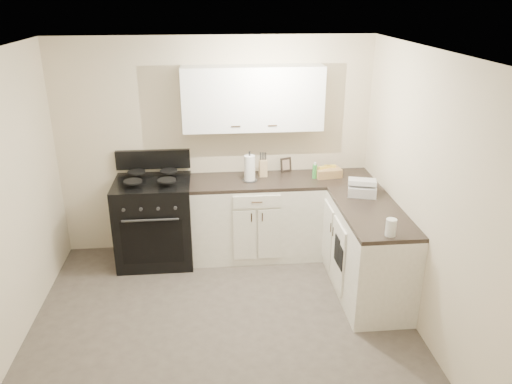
{
  "coord_description": "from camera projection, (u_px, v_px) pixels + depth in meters",
  "views": [
    {
      "loc": [
        -0.06,
        -3.79,
        2.92
      ],
      "look_at": [
        0.38,
        0.85,
        1.05
      ],
      "focal_mm": 35.0,
      "sensor_mm": 36.0,
      "label": 1
    }
  ],
  "objects": [
    {
      "name": "floor",
      "position": [
        223.0,
        334.0,
        4.59
      ],
      "size": [
        3.6,
        3.6,
        0.0
      ],
      "primitive_type": "plane",
      "color": "#473F38",
      "rests_on": "ground"
    },
    {
      "name": "wall_back",
      "position": [
        215.0,
        147.0,
        5.79
      ],
      "size": [
        3.6,
        0.0,
        3.6
      ],
      "primitive_type": "plane",
      "rotation": [
        1.57,
        0.0,
        0.0
      ],
      "color": "beige",
      "rests_on": "ground"
    },
    {
      "name": "stove",
      "position": [
        155.0,
        223.0,
        5.72
      ],
      "size": [
        0.84,
        0.72,
        1.02
      ],
      "primitive_type": "cube",
      "color": "black",
      "rests_on": "floor"
    },
    {
      "name": "picture_frame",
      "position": [
        286.0,
        165.0,
        5.9
      ],
      "size": [
        0.14,
        0.09,
        0.17
      ],
      "primitive_type": "cube",
      "rotation": [
        -0.14,
        0.0,
        0.37
      ],
      "color": "black",
      "rests_on": "countertop_back"
    },
    {
      "name": "ceiling",
      "position": [
        215.0,
        54.0,
        3.66
      ],
      "size": [
        3.6,
        3.6,
        0.0
      ],
      "primitive_type": "plane",
      "color": "white",
      "rests_on": "wall_back"
    },
    {
      "name": "oven_mitt_far",
      "position": [
        337.0,
        249.0,
        5.01
      ],
      "size": [
        0.02,
        0.16,
        0.28
      ],
      "primitive_type": "cube",
      "color": "black",
      "rests_on": "base_cabinets_right"
    },
    {
      "name": "wicker_basket",
      "position": [
        328.0,
        172.0,
        5.75
      ],
      "size": [
        0.32,
        0.23,
        0.1
      ],
      "primitive_type": "cube",
      "rotation": [
        0.0,
        0.0,
        0.14
      ],
      "color": "tan",
      "rests_on": "countertop_right"
    },
    {
      "name": "soap_bottle",
      "position": [
        315.0,
        171.0,
        5.69
      ],
      "size": [
        0.06,
        0.06,
        0.16
      ],
      "primitive_type": "cylinder",
      "rotation": [
        0.0,
        0.0,
        -0.25
      ],
      "color": "green",
      "rests_on": "countertop_back"
    },
    {
      "name": "countertop_right",
      "position": [
        363.0,
        200.0,
        5.17
      ],
      "size": [
        0.6,
        1.9,
        0.04
      ],
      "primitive_type": "cube",
      "color": "black",
      "rests_on": "base_cabinets_right"
    },
    {
      "name": "upper_cabinets",
      "position": [
        253.0,
        98.0,
        5.47
      ],
      "size": [
        1.55,
        0.3,
        0.7
      ],
      "primitive_type": "cube",
      "color": "white",
      "rests_on": "wall_back"
    },
    {
      "name": "oven_mitt_near",
      "position": [
        341.0,
        258.0,
        4.88
      ],
      "size": [
        0.02,
        0.14,
        0.24
      ],
      "primitive_type": "cube",
      "color": "black",
      "rests_on": "base_cabinets_right"
    },
    {
      "name": "knife_block",
      "position": [
        263.0,
        168.0,
        5.74
      ],
      "size": [
        0.09,
        0.08,
        0.2
      ],
      "primitive_type": "cube",
      "rotation": [
        0.0,
        0.0,
        0.05
      ],
      "color": "#D1B080",
      "rests_on": "countertop_back"
    },
    {
      "name": "countertop_back",
      "position": [
        254.0,
        182.0,
        5.67
      ],
      "size": [
        1.55,
        0.6,
        0.04
      ],
      "primitive_type": "cube",
      "color": "black",
      "rests_on": "base_cabinets_back"
    },
    {
      "name": "glass_jar",
      "position": [
        391.0,
        227.0,
        4.34
      ],
      "size": [
        0.12,
        0.12,
        0.16
      ],
      "primitive_type": "cylinder",
      "rotation": [
        0.0,
        0.0,
        -0.33
      ],
      "color": "silver",
      "rests_on": "countertop_right"
    },
    {
      "name": "paper_towel",
      "position": [
        250.0,
        168.0,
        5.59
      ],
      "size": [
        0.16,
        0.16,
        0.29
      ],
      "primitive_type": "cylinder",
      "rotation": [
        0.0,
        0.0,
        -0.38
      ],
      "color": "white",
      "rests_on": "countertop_back"
    },
    {
      "name": "wall_front",
      "position": [
        230.0,
        357.0,
        2.46
      ],
      "size": [
        3.6,
        0.0,
        3.6
      ],
      "primitive_type": "plane",
      "rotation": [
        -1.57,
        0.0,
        0.0
      ],
      "color": "beige",
      "rests_on": "ground"
    },
    {
      "name": "countertop_grill",
      "position": [
        362.0,
        189.0,
        5.25
      ],
      "size": [
        0.35,
        0.34,
        0.11
      ],
      "primitive_type": "cube",
      "rotation": [
        0.0,
        0.0,
        -0.29
      ],
      "color": "silver",
      "rests_on": "countertop_right"
    },
    {
      "name": "wall_right",
      "position": [
        429.0,
        202.0,
        4.28
      ],
      "size": [
        0.0,
        3.6,
        3.6
      ],
      "primitive_type": "plane",
      "rotation": [
        1.57,
        0.0,
        -1.57
      ],
      "color": "beige",
      "rests_on": "ground"
    },
    {
      "name": "base_cabinets_right",
      "position": [
        360.0,
        240.0,
        5.34
      ],
      "size": [
        0.6,
        1.9,
        0.9
      ],
      "primitive_type": "cube",
      "color": "white",
      "rests_on": "floor"
    },
    {
      "name": "base_cabinets_back",
      "position": [
        254.0,
        219.0,
        5.85
      ],
      "size": [
        1.55,
        0.6,
        0.9
      ],
      "primitive_type": "cube",
      "color": "white",
      "rests_on": "floor"
    }
  ]
}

